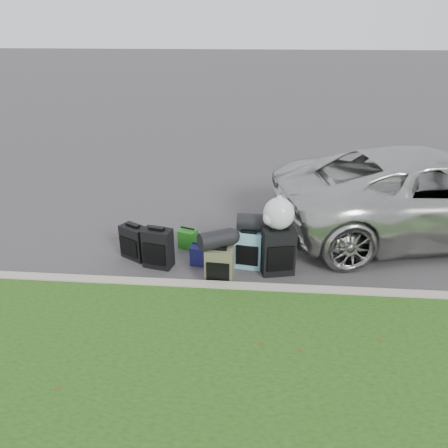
# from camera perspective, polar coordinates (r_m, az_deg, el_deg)

# --- Properties ---
(ground) EXTENTS (120.00, 120.00, 0.00)m
(ground) POSITION_cam_1_polar(r_m,az_deg,el_deg) (7.28, 0.66, -4.62)
(ground) COLOR #383535
(ground) RESTS_ON ground
(curb) EXTENTS (120.00, 0.18, 0.15)m
(curb) POSITION_cam_1_polar(r_m,az_deg,el_deg) (6.39, -0.00, -8.45)
(curb) COLOR #9E937F
(curb) RESTS_ON ground
(suv) EXTENTS (5.99, 3.59, 1.56)m
(suv) POSITION_cam_1_polar(r_m,az_deg,el_deg) (8.71, 25.57, 3.59)
(suv) COLOR #B7B7B2
(suv) RESTS_ON ground
(suitcase_small_black) EXTENTS (0.52, 0.45, 0.57)m
(suitcase_small_black) POSITION_cam_1_polar(r_m,az_deg,el_deg) (7.35, -11.60, -2.34)
(suitcase_small_black) COLOR black
(suitcase_small_black) RESTS_ON ground
(suitcase_large_black_left) EXTENTS (0.49, 0.36, 0.64)m
(suitcase_large_black_left) POSITION_cam_1_polar(r_m,az_deg,el_deg) (7.02, -8.61, -3.13)
(suitcase_large_black_left) COLOR black
(suitcase_large_black_left) RESTS_ON ground
(suitcase_olive) EXTENTS (0.43, 0.29, 0.57)m
(suitcase_olive) POSITION_cam_1_polar(r_m,az_deg,el_deg) (6.52, -0.60, -5.51)
(suitcase_olive) COLOR #46472F
(suitcase_olive) RESTS_ON ground
(suitcase_teal) EXTENTS (0.45, 0.31, 0.60)m
(suitcase_teal) POSITION_cam_1_polar(r_m,az_deg,el_deg) (6.95, 3.23, -3.37)
(suitcase_teal) COLOR #588FAC
(suitcase_teal) RESTS_ON ground
(suitcase_large_black_right) EXTENTS (0.55, 0.40, 0.74)m
(suitcase_large_black_right) POSITION_cam_1_polar(r_m,az_deg,el_deg) (6.79, 7.08, -3.58)
(suitcase_large_black_right) COLOR black
(suitcase_large_black_right) RESTS_ON ground
(tote_green) EXTENTS (0.35, 0.31, 0.33)m
(tote_green) POSITION_cam_1_polar(r_m,az_deg,el_deg) (7.60, -4.73, -1.93)
(tote_green) COLOR #1E6B17
(tote_green) RESTS_ON ground
(tote_navy) EXTENTS (0.34, 0.28, 0.32)m
(tote_navy) POSITION_cam_1_polar(r_m,az_deg,el_deg) (7.08, -3.08, -4.07)
(tote_navy) COLOR #16164D
(tote_navy) RESTS_ON ground
(duffel_left) EXTENTS (0.57, 0.48, 0.27)m
(duffel_left) POSITION_cam_1_polar(r_m,az_deg,el_deg) (6.37, -1.04, -2.03)
(duffel_left) COLOR black
(duffel_left) RESTS_ON suitcase_olive
(duffel_right) EXTENTS (0.50, 0.29, 0.28)m
(duffel_right) POSITION_cam_1_polar(r_m,az_deg,el_deg) (6.83, 3.80, 0.23)
(duffel_right) COLOR black
(duffel_right) RESTS_ON suitcase_teal
(trash_bag) EXTENTS (0.47, 0.47, 0.47)m
(trash_bag) POSITION_cam_1_polar(r_m,az_deg,el_deg) (6.58, 7.16, 1.36)
(trash_bag) COLOR silver
(trash_bag) RESTS_ON suitcase_large_black_right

